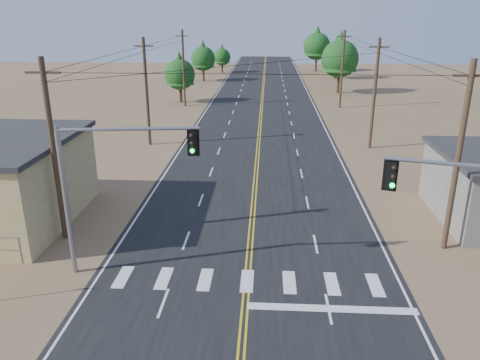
{
  "coord_description": "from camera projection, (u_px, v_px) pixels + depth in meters",
  "views": [
    {
      "loc": [
        0.8,
        -11.27,
        12.01
      ],
      "look_at": [
        -0.6,
        12.49,
        3.5
      ],
      "focal_mm": 35.0,
      "sensor_mm": 36.0,
      "label": 1
    }
  ],
  "objects": [
    {
      "name": "utility_pole_right_far",
      "position": [
        342.0,
        69.0,
        61.25
      ],
      "size": [
        1.8,
        0.3,
        10.0
      ],
      "color": "#4C3826",
      "rests_on": "ground"
    },
    {
      "name": "road",
      "position": [
        258.0,
        152.0,
        42.87
      ],
      "size": [
        15.0,
        200.0,
        0.02
      ],
      "primitive_type": "cube",
      "color": "black",
      "rests_on": "ground"
    },
    {
      "name": "tree_left_mid",
      "position": [
        203.0,
        56.0,
        86.08
      ],
      "size": [
        4.44,
        4.44,
        7.4
      ],
      "color": "#3F2D1E",
      "rests_on": "ground"
    },
    {
      "name": "utility_pole_left_near",
      "position": [
        54.0,
        151.0,
        24.82
      ],
      "size": [
        1.8,
        0.3,
        10.0
      ],
      "color": "#4C3826",
      "rests_on": "ground"
    },
    {
      "name": "utility_pole_left_mid",
      "position": [
        147.0,
        91.0,
        43.62
      ],
      "size": [
        1.8,
        0.3,
        10.0
      ],
      "color": "#4C3826",
      "rests_on": "ground"
    },
    {
      "name": "tree_left_far",
      "position": [
        222.0,
        55.0,
        98.63
      ],
      "size": [
        3.54,
        3.54,
        5.91
      ],
      "color": "#3F2D1E",
      "rests_on": "ground"
    },
    {
      "name": "utility_pole_right_mid",
      "position": [
        375.0,
        94.0,
        42.45
      ],
      "size": [
        1.8,
        0.3,
        10.0
      ],
      "color": "#4C3826",
      "rests_on": "ground"
    },
    {
      "name": "signal_mast_left",
      "position": [
        104.0,
        175.0,
        21.43
      ],
      "size": [
        6.38,
        0.97,
        7.35
      ],
      "rotation": [
        0.0,
        0.0,
        0.11
      ],
      "color": "gray",
      "rests_on": "ground"
    },
    {
      "name": "tree_right_near",
      "position": [
        340.0,
        55.0,
        72.55
      ],
      "size": [
        5.77,
        5.77,
        9.61
      ],
      "color": "#3F2D1E",
      "rests_on": "ground"
    },
    {
      "name": "utility_pole_left_far",
      "position": [
        184.0,
        68.0,
        62.41
      ],
      "size": [
        1.8,
        0.3,
        10.0
      ],
      "color": "#4C3826",
      "rests_on": "ground"
    },
    {
      "name": "tree_left_near",
      "position": [
        180.0,
        71.0,
        65.31
      ],
      "size": [
        4.25,
        4.25,
        7.08
      ],
      "color": "#3F2D1E",
      "rests_on": "ground"
    },
    {
      "name": "tree_right_mid",
      "position": [
        336.0,
        52.0,
        89.03
      ],
      "size": [
        4.96,
        4.96,
        8.26
      ],
      "color": "#3F2D1E",
      "rests_on": "ground"
    },
    {
      "name": "utility_pole_right_near",
      "position": [
        458.0,
        158.0,
        23.65
      ],
      "size": [
        1.8,
        0.3,
        10.0
      ],
      "color": "#4C3826",
      "rests_on": "ground"
    },
    {
      "name": "tree_right_far",
      "position": [
        317.0,
        43.0,
        100.23
      ],
      "size": [
        5.76,
        5.76,
        9.6
      ],
      "color": "#3F2D1E",
      "rests_on": "ground"
    }
  ]
}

